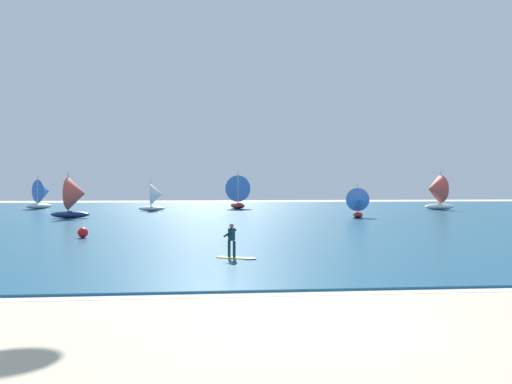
% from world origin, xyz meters
% --- Properties ---
extents(ground_plane, '(220.00, 220.00, 0.00)m').
position_xyz_m(ground_plane, '(0.00, 0.00, 0.00)').
color(ground_plane, beige).
extents(ocean, '(160.00, 90.00, 0.10)m').
position_xyz_m(ocean, '(0.00, 49.11, 0.05)').
color(ocean, navy).
rests_on(ocean, ground).
extents(shoreline_foam, '(101.10, 2.08, 0.01)m').
position_xyz_m(shoreline_foam, '(0.91, 4.52, 0.01)').
color(shoreline_foam, white).
rests_on(shoreline_foam, ground).
extents(kitesurfer, '(2.01, 1.35, 1.67)m').
position_xyz_m(kitesurfer, '(-1.78, 11.81, 0.70)').
color(kitesurfer, yellow).
rests_on(kitesurfer, ocean).
extents(sailboat_outermost, '(4.17, 3.56, 4.84)m').
position_xyz_m(sailboat_outermost, '(-16.80, 44.00, 2.32)').
color(sailboat_outermost, navy).
rests_on(sailboat_outermost, ocean).
extents(sailboat_near_shore, '(4.28, 4.89, 5.51)m').
position_xyz_m(sailboat_near_shore, '(1.45, 65.56, 2.62)').
color(sailboat_near_shore, maroon).
rests_on(sailboat_near_shore, ocean).
extents(sailboat_center_horizon, '(4.77, 4.11, 5.45)m').
position_xyz_m(sailboat_center_horizon, '(29.14, 58.42, 2.60)').
color(sailboat_center_horizon, white).
rests_on(sailboat_center_horizon, ocean).
extents(sailboat_mid_right, '(2.73, 3.15, 3.57)m').
position_xyz_m(sailboat_mid_right, '(13.16, 42.06, 1.73)').
color(sailboat_mid_right, maroon).
rests_on(sailboat_mid_right, ocean).
extents(sailboat_far_left, '(3.51, 2.95, 4.15)m').
position_xyz_m(sailboat_far_left, '(-9.77, 58.55, 2.00)').
color(sailboat_far_left, silver).
rests_on(sailboat_far_left, ocean).
extents(sailboat_trailing, '(4.22, 4.24, 4.79)m').
position_xyz_m(sailboat_trailing, '(-26.95, 67.19, 2.30)').
color(sailboat_trailing, silver).
rests_on(sailboat_trailing, ocean).
extents(marker_buoy, '(0.68, 0.68, 0.68)m').
position_xyz_m(marker_buoy, '(-11.30, 22.64, 0.44)').
color(marker_buoy, red).
rests_on(marker_buoy, ocean).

